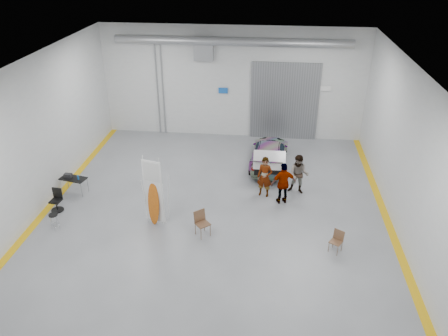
# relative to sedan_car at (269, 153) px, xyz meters

# --- Properties ---
(ground) EXTENTS (16.00, 16.00, 0.00)m
(ground) POSITION_rel_sedan_car_xyz_m (-2.12, -4.62, -0.61)
(ground) COLOR slate
(ground) RESTS_ON ground
(room_shell) EXTENTS (14.02, 16.18, 6.01)m
(room_shell) POSITION_rel_sedan_car_xyz_m (-1.88, -2.40, 3.47)
(room_shell) COLOR silver
(room_shell) RESTS_ON ground
(sedan_car) EXTENTS (1.97, 4.30, 1.22)m
(sedan_car) POSITION_rel_sedan_car_xyz_m (0.00, 0.00, 0.00)
(sedan_car) COLOR white
(sedan_car) RESTS_ON ground
(person_a) EXTENTS (0.74, 0.57, 1.80)m
(person_a) POSITION_rel_sedan_car_xyz_m (-0.16, -2.94, 0.29)
(person_a) COLOR #9A6C54
(person_a) RESTS_ON ground
(person_b) EXTENTS (1.00, 0.85, 1.78)m
(person_b) POSITION_rel_sedan_car_xyz_m (1.28, -2.55, 0.28)
(person_b) COLOR slate
(person_b) RESTS_ON ground
(person_c) EXTENTS (1.15, 0.75, 1.84)m
(person_c) POSITION_rel_sedan_car_xyz_m (0.62, -3.43, 0.31)
(person_c) COLOR olive
(person_c) RESTS_ON ground
(surfboard_display) EXTENTS (0.79, 0.37, 2.88)m
(surfboard_display) POSITION_rel_sedan_car_xyz_m (-4.25, -5.48, 0.56)
(surfboard_display) COLOR white
(surfboard_display) RESTS_ON ground
(folding_chair_near) EXTENTS (0.65, 0.72, 0.99)m
(folding_chair_near) POSITION_rel_sedan_car_xyz_m (-2.35, -6.04, -0.30)
(folding_chair_near) COLOR brown
(folding_chair_near) RESTS_ON ground
(folding_chair_far) EXTENTS (0.53, 0.58, 0.82)m
(folding_chair_far) POSITION_rel_sedan_car_xyz_m (2.45, -6.49, -0.35)
(folding_chair_far) COLOR brown
(folding_chair_far) RESTS_ON ground
(shop_stool) EXTENTS (0.35, 0.35, 0.68)m
(shop_stool) POSITION_rel_sedan_car_xyz_m (-7.99, -6.30, -0.27)
(shop_stool) COLOR black
(shop_stool) RESTS_ON ground
(work_table) EXTENTS (1.22, 0.78, 0.92)m
(work_table) POSITION_rel_sedan_car_xyz_m (-8.42, -3.58, 0.10)
(work_table) COLOR gray
(work_table) RESTS_ON ground
(office_chair) EXTENTS (0.50, 0.50, 0.94)m
(office_chair) POSITION_rel_sedan_car_xyz_m (-8.50, -5.00, -0.19)
(office_chair) COLOR black
(office_chair) RESTS_ON ground
(trunk_lid) EXTENTS (1.42, 0.86, 0.04)m
(trunk_lid) POSITION_rel_sedan_car_xyz_m (0.00, -1.85, 0.63)
(trunk_lid) COLOR silver
(trunk_lid) RESTS_ON sedan_car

